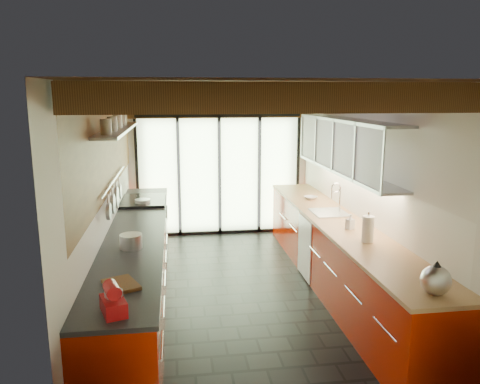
{
  "coord_description": "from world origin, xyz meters",
  "views": [
    {
      "loc": [
        -0.79,
        -5.54,
        2.5
      ],
      "look_at": [
        0.05,
        0.4,
        1.25
      ],
      "focal_mm": 35.0,
      "sensor_mm": 36.0,
      "label": 1
    }
  ],
  "objects": [
    {
      "name": "ground",
      "position": [
        0.0,
        0.0,
        0.0
      ],
      "size": [
        5.5,
        5.5,
        0.0
      ],
      "primitive_type": "plane",
      "color": "black",
      "rests_on": "ground"
    },
    {
      "name": "room_shell",
      "position": [
        0.0,
        0.0,
        1.65
      ],
      "size": [
        5.5,
        5.5,
        5.5
      ],
      "color": "silver",
      "rests_on": "ground"
    },
    {
      "name": "ceiling_beams",
      "position": [
        -0.0,
        0.38,
        2.46
      ],
      "size": [
        3.14,
        5.06,
        4.9
      ],
      "color": "#593316",
      "rests_on": "ground"
    },
    {
      "name": "glass_door",
      "position": [
        0.0,
        2.69,
        1.66
      ],
      "size": [
        2.95,
        0.1,
        2.9
      ],
      "color": "#C6EAAD",
      "rests_on": "ground"
    },
    {
      "name": "left_counter",
      "position": [
        -1.28,
        0.0,
        0.46
      ],
      "size": [
        0.68,
        5.0,
        0.92
      ],
      "color": "#AA1800",
      "rests_on": "ground"
    },
    {
      "name": "range_stove",
      "position": [
        -1.28,
        1.45,
        0.47
      ],
      "size": [
        0.66,
        0.9,
        0.97
      ],
      "color": "silver",
      "rests_on": "ground"
    },
    {
      "name": "right_counter",
      "position": [
        1.27,
        0.0,
        0.46
      ],
      "size": [
        0.68,
        5.0,
        0.92
      ],
      "color": "#AA1800",
      "rests_on": "ground"
    },
    {
      "name": "sink_assembly",
      "position": [
        1.29,
        0.4,
        0.96
      ],
      "size": [
        0.45,
        0.52,
        0.43
      ],
      "color": "silver",
      "rests_on": "right_counter"
    },
    {
      "name": "upper_cabinets_right",
      "position": [
        1.43,
        0.3,
        1.85
      ],
      "size": [
        0.34,
        3.0,
        3.0
      ],
      "color": "silver",
      "rests_on": "ground"
    },
    {
      "name": "left_wall_fixtures",
      "position": [
        -1.47,
        0.14,
        1.88
      ],
      "size": [
        0.28,
        2.6,
        0.96
      ],
      "color": "silver",
      "rests_on": "ground"
    },
    {
      "name": "stand_mixer",
      "position": [
        -1.27,
        -2.24,
        1.02
      ],
      "size": [
        0.23,
        0.31,
        0.25
      ],
      "color": "red",
      "rests_on": "left_counter"
    },
    {
      "name": "pot_large",
      "position": [
        -1.27,
        -0.74,
        0.99
      ],
      "size": [
        0.25,
        0.25,
        0.15
      ],
      "primitive_type": "cylinder",
      "rotation": [
        0.0,
        0.0,
        -0.07
      ],
      "color": "silver",
      "rests_on": "left_counter"
    },
    {
      "name": "pot_small",
      "position": [
        -1.27,
        1.24,
        0.96
      ],
      "size": [
        0.24,
        0.24,
        0.09
      ],
      "primitive_type": "cylinder",
      "rotation": [
        0.0,
        0.0,
        -0.06
      ],
      "color": "silver",
      "rests_on": "left_counter"
    },
    {
      "name": "cutting_board",
      "position": [
        -1.27,
        -1.75,
        0.93
      ],
      "size": [
        0.36,
        0.41,
        0.03
      ],
      "primitive_type": "cube",
      "rotation": [
        0.0,
        0.0,
        0.43
      ],
      "color": "brown",
      "rests_on": "left_counter"
    },
    {
      "name": "kettle",
      "position": [
        1.27,
        -2.25,
        1.05
      ],
      "size": [
        0.29,
        0.33,
        0.29
      ],
      "color": "silver",
      "rests_on": "right_counter"
    },
    {
      "name": "paper_towel",
      "position": [
        1.27,
        -0.89,
        1.07
      ],
      "size": [
        0.15,
        0.15,
        0.35
      ],
      "color": "white",
      "rests_on": "right_counter"
    },
    {
      "name": "soap_bottle",
      "position": [
        1.27,
        -0.38,
        1.01
      ],
      "size": [
        0.11,
        0.11,
        0.18
      ],
      "primitive_type": "imported",
      "rotation": [
        0.0,
        0.0,
        0.39
      ],
      "color": "silver",
      "rests_on": "right_counter"
    },
    {
      "name": "bowl",
      "position": [
        1.27,
        1.27,
        0.94
      ],
      "size": [
        0.25,
        0.25,
        0.05
      ],
      "primitive_type": "imported",
      "rotation": [
        0.0,
        0.0,
        0.37
      ],
      "color": "silver",
      "rests_on": "right_counter"
    }
  ]
}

